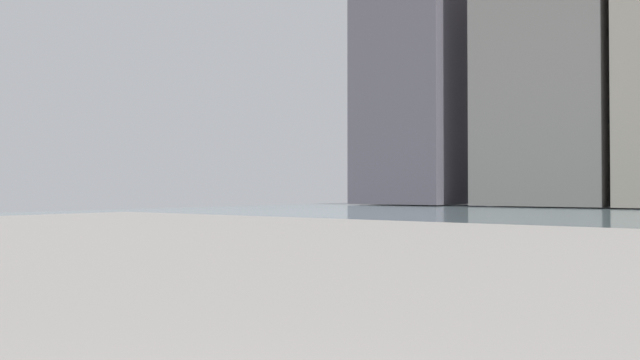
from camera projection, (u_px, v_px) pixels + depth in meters
The scene contains 2 objects.
building_annex at pixel (548, 61), 64.31m from camera, with size 12.80×12.08×32.50m.
building_highrise at pixel (419, 79), 73.60m from camera, with size 11.25×14.27×30.01m.
Camera 1 is at (-1.78, 1.46, 1.54)m, focal length 34.31 mm.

